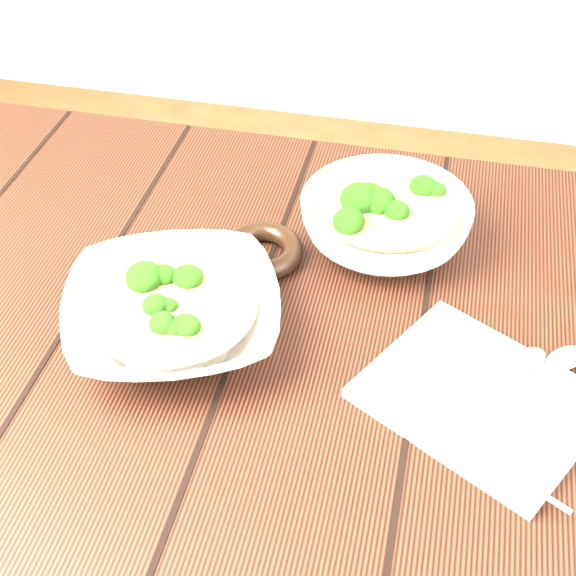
{
  "coord_description": "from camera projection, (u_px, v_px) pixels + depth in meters",
  "views": [
    {
      "loc": [
        0.17,
        -0.63,
        1.4
      ],
      "look_at": [
        0.03,
        0.01,
        0.8
      ],
      "focal_mm": 50.0,
      "sensor_mm": 36.0,
      "label": 1
    }
  ],
  "objects": [
    {
      "name": "soup_bowl_back",
      "position": [
        385.0,
        221.0,
        1.01
      ],
      "size": [
        0.22,
        0.22,
        0.08
      ],
      "color": "white",
      "rests_on": "table"
    },
    {
      "name": "table",
      "position": [
        265.0,
        391.0,
        1.0
      ],
      "size": [
        1.2,
        0.8,
        0.75
      ],
      "color": "#371B0F",
      "rests_on": "ground"
    },
    {
      "name": "napkin",
      "position": [
        480.0,
        398.0,
        0.83
      ],
      "size": [
        0.28,
        0.27,
        0.01
      ],
      "primitive_type": "cube",
      "rotation": [
        0.0,
        0.0,
        -0.51
      ],
      "color": "beige",
      "rests_on": "table"
    },
    {
      "name": "spoon_right",
      "position": [
        541.0,
        371.0,
        0.85
      ],
      "size": [
        0.15,
        0.14,
        0.01
      ],
      "color": "#B4AF9F",
      "rests_on": "napkin"
    },
    {
      "name": "trivet",
      "position": [
        261.0,
        251.0,
        1.0
      ],
      "size": [
        0.12,
        0.12,
        0.03
      ],
      "primitive_type": "torus",
      "rotation": [
        0.0,
        0.0,
        -0.12
      ],
      "color": "black",
      "rests_on": "table"
    },
    {
      "name": "spoon_left",
      "position": [
        501.0,
        373.0,
        0.85
      ],
      "size": [
        0.14,
        0.14,
        0.01
      ],
      "color": "#B4AF9F",
      "rests_on": "napkin"
    },
    {
      "name": "soup_bowl_front",
      "position": [
        173.0,
        314.0,
        0.89
      ],
      "size": [
        0.31,
        0.31,
        0.07
      ],
      "color": "white",
      "rests_on": "table"
    }
  ]
}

